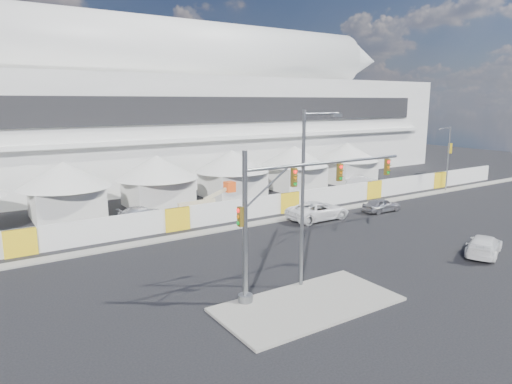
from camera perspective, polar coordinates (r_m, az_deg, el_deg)
ground at (r=31.41m, az=11.54°, el=-9.19°), size 160.00×160.00×0.00m
median_island at (r=25.57m, az=6.53°, el=-13.75°), size 10.00×5.00×0.15m
far_curb at (r=53.83m, az=17.40°, el=-0.81°), size 80.00×1.20×0.12m
stadium at (r=68.94m, az=-7.82°, el=10.01°), size 80.00×24.80×21.98m
tent_row at (r=50.19m, az=-7.47°, el=2.35°), size 53.40×8.40×5.40m
hoarding_fence at (r=45.43m, az=4.15°, el=-1.28°), size 70.00×0.25×2.00m
scaffold_tower at (r=87.89m, az=16.67°, el=7.65°), size 4.40×4.40×12.00m
sedan_silver at (r=47.10m, az=15.44°, el=-1.57°), size 1.88×4.25×1.42m
pickup_curb at (r=42.85m, az=7.77°, el=-2.32°), size 2.92×6.23×1.72m
pickup_near at (r=36.76m, az=26.62°, el=-5.96°), size 3.81×5.37×1.44m
lot_car_a at (r=59.90m, az=13.22°, el=1.27°), size 3.84×4.72×1.51m
lot_car_b at (r=64.91m, az=20.50°, el=1.67°), size 3.37×5.21×1.65m
lot_car_c at (r=43.84m, az=-14.13°, el=-2.56°), size 2.09×4.47×1.26m
traffic_mast at (r=25.28m, az=3.24°, el=-2.68°), size 11.97×0.80×8.24m
streetlight_median at (r=26.30m, az=6.32°, el=0.64°), size 2.84×0.28×10.25m
streetlight_curb at (r=59.86m, az=22.84°, el=4.39°), size 2.34×0.53×7.90m
boom_lift at (r=41.17m, az=-7.97°, el=-2.78°), size 6.88×1.70×3.49m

